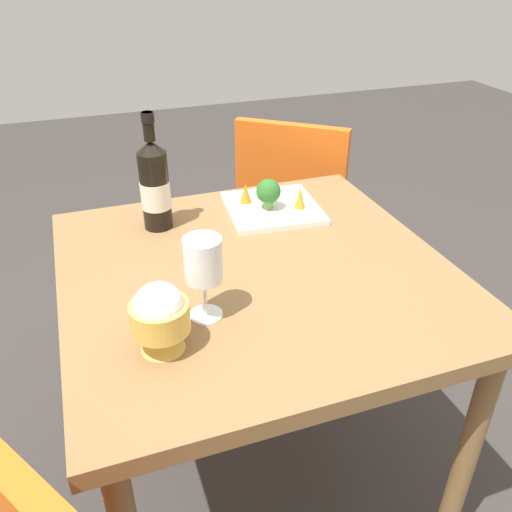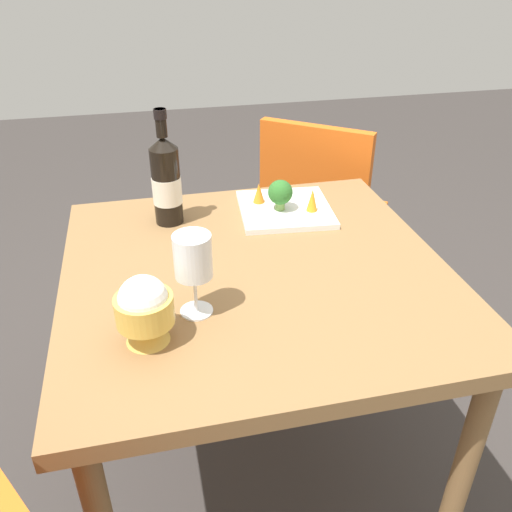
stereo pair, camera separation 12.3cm
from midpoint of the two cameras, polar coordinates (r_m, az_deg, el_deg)
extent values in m
plane|color=#383330|center=(1.75, -2.17, -21.88)|extent=(8.00, 8.00, 0.00)
cube|color=olive|center=(1.26, -2.80, -2.03)|extent=(0.89, 0.89, 0.04)
cylinder|color=olive|center=(1.88, 5.30, -3.18)|extent=(0.05, 0.05, 0.69)
cylinder|color=olive|center=(1.75, -18.55, -7.74)|extent=(0.05, 0.05, 0.69)
cylinder|color=olive|center=(1.40, 19.04, -19.95)|extent=(0.05, 0.05, 0.69)
cube|color=orange|center=(2.16, 3.13, 4.77)|extent=(0.56, 0.56, 0.02)
cube|color=orange|center=(1.92, 1.79, 8.16)|extent=(0.34, 0.28, 0.40)
cylinder|color=black|center=(2.45, 0.28, 2.29)|extent=(0.03, 0.03, 0.43)
cylinder|color=black|center=(2.38, 8.05, 1.00)|extent=(0.03, 0.03, 0.43)
cylinder|color=black|center=(2.18, -2.59, -1.78)|extent=(0.03, 0.03, 0.43)
cylinder|color=black|center=(2.10, 6.12, -3.40)|extent=(0.03, 0.03, 0.43)
cylinder|color=black|center=(1.42, -13.20, 6.74)|extent=(0.08, 0.07, 0.21)
cone|color=black|center=(1.37, -13.79, 11.24)|extent=(0.08, 0.07, 0.03)
cylinder|color=black|center=(1.36, -14.06, 13.22)|extent=(0.03, 0.03, 0.07)
cylinder|color=black|center=(1.35, -14.19, 14.14)|extent=(0.03, 0.03, 0.02)
cylinder|color=silver|center=(1.42, -13.15, 6.36)|extent=(0.08, 0.08, 0.07)
cylinder|color=white|center=(1.10, -8.54, -6.33)|extent=(0.07, 0.07, 0.00)
cylinder|color=white|center=(1.08, -8.72, -4.45)|extent=(0.01, 0.01, 0.08)
cylinder|color=white|center=(1.03, -9.10, -0.48)|extent=(0.08, 0.08, 0.09)
cone|color=gold|center=(1.03, -13.41, -8.68)|extent=(0.08, 0.08, 0.04)
cylinder|color=gold|center=(1.00, -13.75, -6.47)|extent=(0.11, 0.11, 0.05)
sphere|color=white|center=(0.99, -13.91, -5.43)|extent=(0.09, 0.09, 0.09)
cube|color=white|center=(1.51, -0.56, 5.09)|extent=(0.27, 0.27, 0.02)
cylinder|color=#729E4C|center=(1.48, -1.07, 5.52)|extent=(0.03, 0.03, 0.03)
sphere|color=#2D6B28|center=(1.46, -1.09, 6.86)|extent=(0.07, 0.07, 0.07)
cone|color=orange|center=(1.47, 2.34, 6.21)|extent=(0.03, 0.03, 0.06)
cone|color=orange|center=(1.51, -3.47, 6.67)|extent=(0.03, 0.03, 0.06)
camera|label=1|loc=(0.06, -92.86, -1.72)|focal=37.45mm
camera|label=2|loc=(0.06, 87.14, 1.72)|focal=37.45mm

